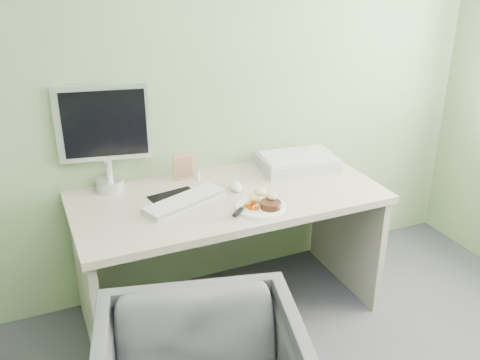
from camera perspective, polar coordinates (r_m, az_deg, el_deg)
name	(u,v)px	position (r m, az deg, el deg)	size (l,w,h in m)	color
wall_back	(201,61)	(2.91, -4.23, 12.53)	(3.50, 3.50, 0.00)	gray
desk	(229,225)	(2.86, -1.23, -4.83)	(1.60, 0.75, 0.73)	beige
plate	(261,207)	(2.63, 2.21, -2.91)	(0.25, 0.25, 0.01)	white
steak	(271,205)	(2.60, 3.29, -2.66)	(0.10, 0.10, 0.03)	black
potato_pile	(263,195)	(2.66, 2.46, -1.64)	(0.12, 0.08, 0.06)	tan
carrot_heap	(250,205)	(2.59, 1.13, -2.65)	(0.06, 0.06, 0.04)	#E54D04
steak_knife	(241,209)	(2.57, 0.13, -3.13)	(0.18, 0.16, 0.02)	silver
mousepad	(177,199)	(2.74, -6.76, -2.01)	(0.24, 0.21, 0.00)	black
keyboard	(185,200)	(2.69, -5.89, -2.16)	(0.44, 0.13, 0.02)	white
computer_mouse	(236,187)	(2.81, -0.43, -0.71)	(0.06, 0.11, 0.04)	white
photo_frame	(184,167)	(2.94, -6.01, 1.43)	(0.12, 0.01, 0.15)	#A7794E
eyedrop_bottle	(198,174)	(2.94, -4.52, 0.61)	(0.02, 0.02, 0.07)	white
scanner	(298,162)	(3.11, 6.20, 1.87)	(0.43, 0.29, 0.07)	#ACAEB3
monitor	(104,132)	(2.81, -14.30, 4.97)	(0.47, 0.16, 0.56)	silver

